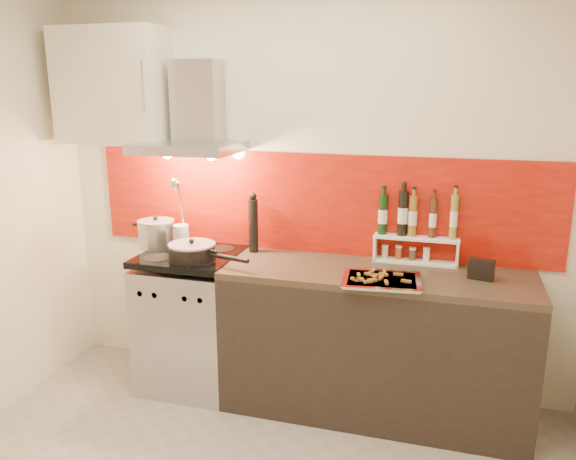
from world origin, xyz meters
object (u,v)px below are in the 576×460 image
(saute_pan, at_px, (193,252))
(pepper_mill, at_px, (253,223))
(counter, at_px, (374,342))
(stock_pot, at_px, (156,233))
(baking_tray, at_px, (381,280))
(range_stove, at_px, (193,321))

(saute_pan, distance_m, pepper_mill, 0.43)
(counter, bearing_deg, saute_pan, -173.84)
(stock_pot, distance_m, saute_pan, 0.42)
(stock_pot, height_order, baking_tray, stock_pot)
(baking_tray, bearing_deg, range_stove, 171.44)
(stock_pot, bearing_deg, saute_pan, -29.33)
(stock_pot, height_order, pepper_mill, pepper_mill)
(baking_tray, bearing_deg, stock_pot, 169.78)
(counter, distance_m, saute_pan, 1.24)
(counter, bearing_deg, stock_pot, 176.80)
(range_stove, distance_m, counter, 1.20)
(stock_pot, bearing_deg, baking_tray, -10.22)
(baking_tray, bearing_deg, saute_pan, 176.47)
(stock_pot, xyz_separation_m, pepper_mill, (0.65, 0.09, 0.09))
(range_stove, bearing_deg, counter, 0.23)
(pepper_mill, bearing_deg, stock_pot, -171.75)
(stock_pot, height_order, saute_pan, stock_pot)
(range_stove, height_order, baking_tray, baking_tray)
(counter, relative_size, stock_pot, 7.38)
(stock_pot, relative_size, baking_tray, 0.53)
(range_stove, relative_size, saute_pan, 1.64)
(pepper_mill, height_order, baking_tray, pepper_mill)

